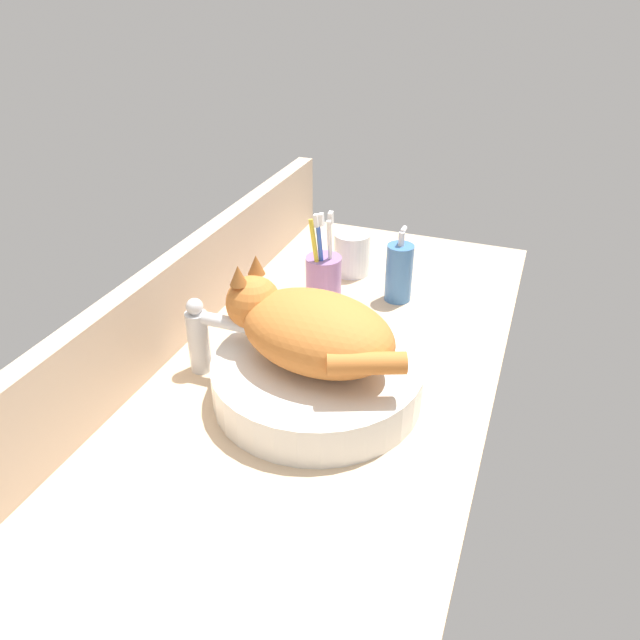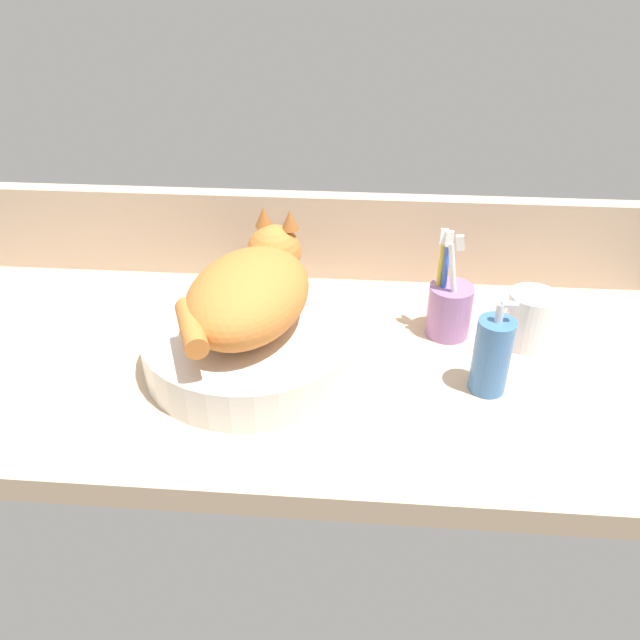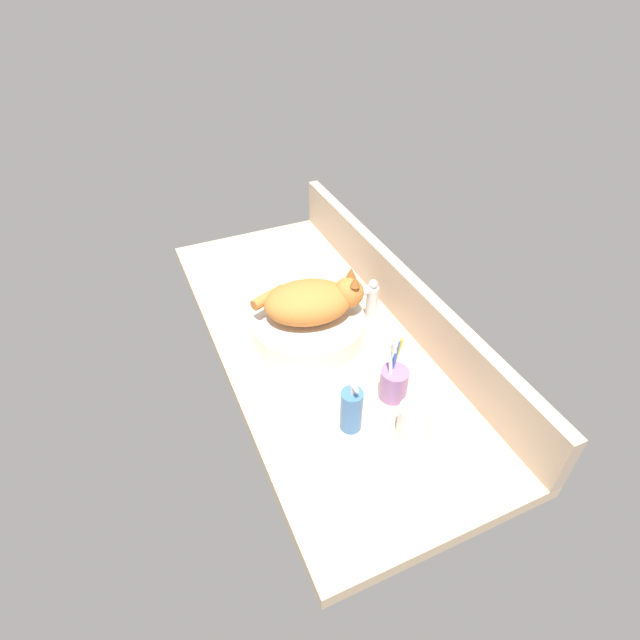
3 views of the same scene
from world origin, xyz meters
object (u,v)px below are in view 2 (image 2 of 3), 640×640
cat (251,290)px  soap_dispenser (492,355)px  sink_basin (252,345)px  toothbrush_cup (449,308)px  water_glass (529,322)px  faucet (269,262)px

cat → soap_dispenser: 36.30cm
sink_basin → toothbrush_cup: size_ratio=1.77×
toothbrush_cup → water_glass: toothbrush_cup is taller
faucet → soap_dispenser: bearing=-33.7°
faucet → cat: bearing=-89.1°
toothbrush_cup → water_glass: 12.90cm
faucet → toothbrush_cup: size_ratio=0.73×
cat → water_glass: cat is taller
faucet → toothbrush_cup: 32.53cm
toothbrush_cup → soap_dispenser: bearing=-72.2°
water_glass → cat: bearing=-170.5°
faucet → toothbrush_cup: toothbrush_cup is taller
sink_basin → faucet: (-0.08, 19.88, 4.05)cm
soap_dispenser → water_glass: soap_dispenser is taller
soap_dispenser → toothbrush_cup: bearing=107.8°
faucet → water_glass: bearing=-14.4°
faucet → soap_dispenser: 42.88cm
cat → toothbrush_cup: bearing=16.5°
sink_basin → faucet: faucet is taller
faucet → water_glass: faucet is taller
faucet → water_glass: 45.33cm
cat → soap_dispenser: bearing=-8.4°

